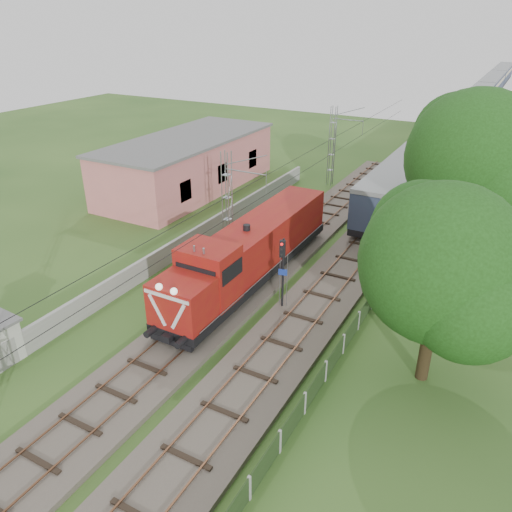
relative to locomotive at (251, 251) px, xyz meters
The scene contains 13 objects.
ground 10.17m from the locomotive, 90.00° to the right, with size 140.00×140.00×0.00m, color #294D1C.
track_main 3.59m from the locomotive, 90.00° to the right, with size 4.20×70.00×0.45m.
track_side 11.46m from the locomotive, 63.64° to the left, with size 4.20×80.00×0.45m.
catenary 4.02m from the locomotive, 144.63° to the left, with size 3.31×70.00×8.00m.
boundary_wall 7.00m from the locomotive, 162.16° to the left, with size 0.25×40.00×1.50m, color #9E9E99.
station_building 20.58m from the locomotive, 136.78° to the left, with size 8.40×20.40×5.22m.
fence 10.71m from the locomotive, 40.81° to the right, with size 0.12×32.00×1.20m.
locomotive is the anchor object (origin of this frame).
coach_rake 69.65m from the locomotive, 85.88° to the left, with size 3.23×120.85×3.74m.
signal_post 4.08m from the locomotive, 33.15° to the right, with size 0.51×0.40×4.70m.
tree_a 13.49m from the locomotive, 19.74° to the right, with size 7.66×7.29×9.93m.
tree_b 15.82m from the locomotive, 39.47° to the left, with size 9.34×8.89×12.10m.
tree_c 28.45m from the locomotive, 68.25° to the left, with size 5.57×5.31×7.22m.
Camera 1 is at (14.25, -15.41, 16.17)m, focal length 35.00 mm.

